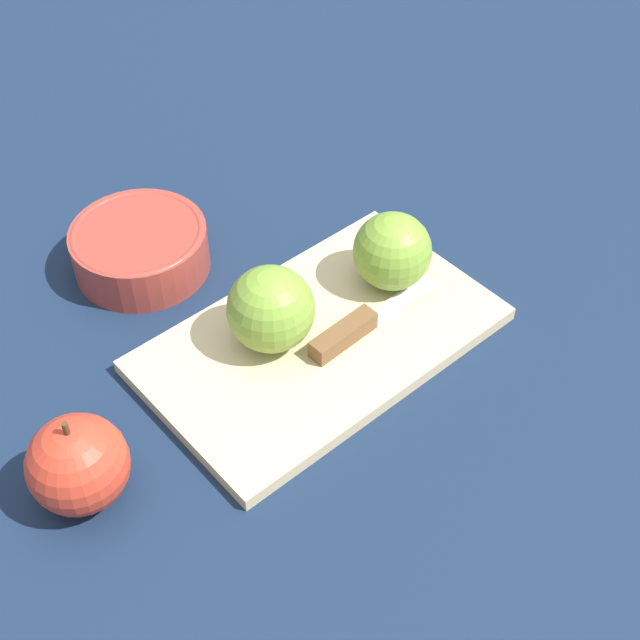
# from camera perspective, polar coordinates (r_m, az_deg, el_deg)

# --- Properties ---
(ground_plane) EXTENTS (4.00, 4.00, 0.00)m
(ground_plane) POSITION_cam_1_polar(r_m,az_deg,el_deg) (0.86, 0.00, -1.58)
(ground_plane) COLOR #14233D
(cutting_board) EXTENTS (0.35, 0.23, 0.01)m
(cutting_board) POSITION_cam_1_polar(r_m,az_deg,el_deg) (0.86, 0.00, -1.26)
(cutting_board) COLOR #D1B789
(cutting_board) RESTS_ON ground_plane
(apple_half_left) EXTENTS (0.08, 0.08, 0.08)m
(apple_half_left) POSITION_cam_1_polar(r_m,az_deg,el_deg) (0.82, -3.15, 0.69)
(apple_half_left) COLOR olive
(apple_half_left) RESTS_ON cutting_board
(apple_half_right) EXTENTS (0.08, 0.08, 0.08)m
(apple_half_right) POSITION_cam_1_polar(r_m,az_deg,el_deg) (0.88, 4.67, 4.41)
(apple_half_right) COLOR olive
(apple_half_right) RESTS_ON cutting_board
(knife) EXTENTS (0.16, 0.04, 0.02)m
(knife) POSITION_cam_1_polar(r_m,az_deg,el_deg) (0.85, 2.00, -0.64)
(knife) COLOR silver
(knife) RESTS_ON cutting_board
(apple_whole) EXTENTS (0.08, 0.08, 0.10)m
(apple_whole) POSITION_cam_1_polar(r_m,az_deg,el_deg) (0.75, -15.23, -8.90)
(apple_whole) COLOR red
(apple_whole) RESTS_ON ground_plane
(bowl) EXTENTS (0.14, 0.14, 0.05)m
(bowl) POSITION_cam_1_polar(r_m,az_deg,el_deg) (0.94, -11.45, 4.63)
(bowl) COLOR #99382D
(bowl) RESTS_ON ground_plane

